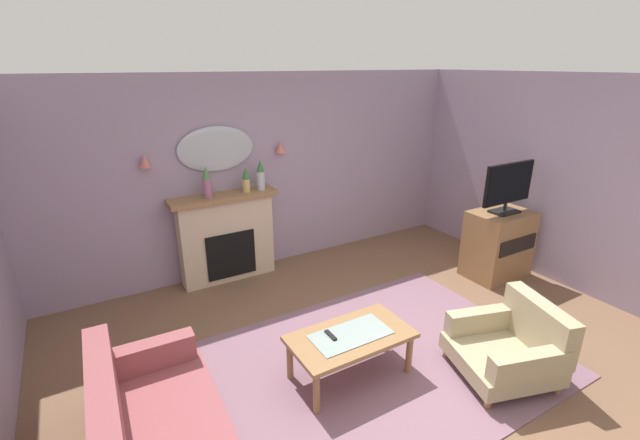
% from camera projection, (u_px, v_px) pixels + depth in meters
% --- Properties ---
extents(floor, '(6.98, 6.55, 0.10)m').
position_uv_depth(floor, '(394.00, 378.00, 4.00)').
color(floor, brown).
rests_on(floor, ground).
extents(wall_back, '(6.98, 0.10, 2.61)m').
position_uv_depth(wall_back, '(266.00, 173.00, 5.82)').
color(wall_back, '#9E8CA8').
rests_on(wall_back, ground).
extents(wall_right, '(0.10, 6.55, 2.61)m').
position_uv_depth(wall_right, '(606.00, 191.00, 4.97)').
color(wall_right, '#9E8CA8').
rests_on(wall_right, ground).
extents(patterned_rug, '(3.20, 2.40, 0.01)m').
position_uv_depth(patterned_rug, '(381.00, 361.00, 4.14)').
color(patterned_rug, '#7F5B6B').
rests_on(patterned_rug, ground).
extents(fireplace, '(1.36, 0.36, 1.16)m').
position_uv_depth(fireplace, '(227.00, 238.00, 5.57)').
color(fireplace, beige).
rests_on(fireplace, ground).
extents(mantel_vase_right, '(0.11, 0.11, 0.39)m').
position_uv_depth(mantel_vase_right, '(207.00, 183.00, 5.18)').
color(mantel_vase_right, '#9E6084').
rests_on(mantel_vase_right, fireplace).
extents(mantel_vase_centre, '(0.10, 0.10, 0.33)m').
position_uv_depth(mantel_vase_centre, '(246.00, 179.00, 5.43)').
color(mantel_vase_centre, tan).
rests_on(mantel_vase_centre, fireplace).
extents(mantel_vase_left, '(0.10, 0.10, 0.40)m').
position_uv_depth(mantel_vase_left, '(260.00, 175.00, 5.51)').
color(mantel_vase_left, silver).
rests_on(mantel_vase_left, fireplace).
extents(wall_mirror, '(0.96, 0.06, 0.56)m').
position_uv_depth(wall_mirror, '(216.00, 149.00, 5.29)').
color(wall_mirror, '#B2BCC6').
extents(wall_sconce_left, '(0.14, 0.14, 0.14)m').
position_uv_depth(wall_sconce_left, '(145.00, 161.00, 4.86)').
color(wall_sconce_left, '#D17066').
extents(wall_sconce_right, '(0.14, 0.14, 0.14)m').
position_uv_depth(wall_sconce_right, '(280.00, 147.00, 5.67)').
color(wall_sconce_right, '#D17066').
extents(coffee_table, '(1.10, 0.60, 0.45)m').
position_uv_depth(coffee_table, '(351.00, 340.00, 3.83)').
color(coffee_table, olive).
rests_on(coffee_table, ground).
extents(tv_remote, '(0.04, 0.16, 0.02)m').
position_uv_depth(tv_remote, '(331.00, 335.00, 3.78)').
color(tv_remote, black).
rests_on(tv_remote, coffee_table).
extents(floral_couch, '(0.91, 1.74, 0.76)m').
position_uv_depth(floral_couch, '(151.00, 434.00, 2.93)').
color(floral_couch, '#934C51').
rests_on(floral_couch, ground).
extents(armchair_near_fireplace, '(1.02, 1.00, 0.71)m').
position_uv_depth(armchair_near_fireplace, '(512.00, 345.00, 3.89)').
color(armchair_near_fireplace, tan).
rests_on(armchair_near_fireplace, ground).
extents(tv_cabinet, '(0.80, 0.57, 0.90)m').
position_uv_depth(tv_cabinet, '(498.00, 244.00, 5.68)').
color(tv_cabinet, olive).
rests_on(tv_cabinet, ground).
extents(tv_flatscreen, '(0.84, 0.24, 0.65)m').
position_uv_depth(tv_flatscreen, '(508.00, 187.00, 5.39)').
color(tv_flatscreen, black).
rests_on(tv_flatscreen, tv_cabinet).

